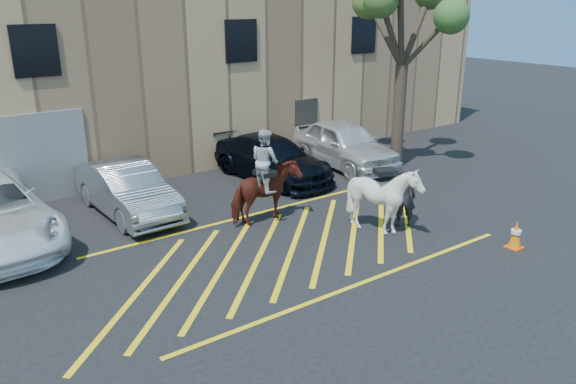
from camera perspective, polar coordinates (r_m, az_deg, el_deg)
ground at (r=14.73m, az=-0.16°, el=-5.14°), size 90.00×90.00×0.00m
car_silver_sedan at (r=17.06m, az=-16.04°, el=0.24°), size 1.79×4.64×1.51m
car_blue_suv at (r=19.71m, az=-1.66°, el=3.44°), size 2.55×5.26×1.47m
car_white_suv at (r=21.35m, az=5.73°, el=4.88°), size 2.44×5.15×1.70m
handler at (r=15.81m, az=11.76°, el=-0.51°), size 0.74×0.71×1.70m
warehouse at (r=24.33m, az=-17.33°, el=12.58°), size 32.42×10.20×7.30m
hatching_zone at (r=14.51m, az=0.54°, el=-5.51°), size 12.60×5.12×0.01m
mounted_bay at (r=15.69m, az=-2.32°, el=0.65°), size 2.11×1.07×2.70m
saddled_white at (r=15.23m, az=9.72°, el=-0.66°), size 2.13×2.23×1.93m
traffic_cone at (r=15.42m, az=22.13°, el=-4.02°), size 0.38×0.38×0.73m
tree at (r=20.89m, az=11.82°, el=17.72°), size 3.99×4.37×7.31m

